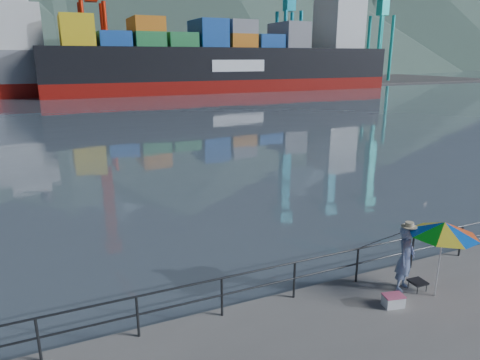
{
  "coord_description": "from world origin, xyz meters",
  "views": [
    {
      "loc": [
        -4.25,
        -6.74,
        6.02
      ],
      "look_at": [
        1.37,
        6.0,
        2.0
      ],
      "focal_mm": 32.0,
      "sensor_mm": 36.0,
      "label": 1
    }
  ],
  "objects_px": {
    "beach_umbrella": "(444,229)",
    "cooler_bag": "(393,301)",
    "fisherman": "(405,259)",
    "container_ship": "(235,58)"
  },
  "relations": [
    {
      "from": "beach_umbrella",
      "to": "cooler_bag",
      "type": "relative_size",
      "value": 4.23
    },
    {
      "from": "cooler_bag",
      "to": "fisherman",
      "type": "bearing_deg",
      "value": 45.7
    },
    {
      "from": "fisherman",
      "to": "cooler_bag",
      "type": "bearing_deg",
      "value": -170.31
    },
    {
      "from": "beach_umbrella",
      "to": "cooler_bag",
      "type": "height_order",
      "value": "beach_umbrella"
    },
    {
      "from": "fisherman",
      "to": "container_ship",
      "type": "xyz_separation_m",
      "value": [
        24.78,
        69.3,
        4.91
      ]
    },
    {
      "from": "fisherman",
      "to": "container_ship",
      "type": "relative_size",
      "value": 0.03
    },
    {
      "from": "fisherman",
      "to": "container_ship",
      "type": "height_order",
      "value": "container_ship"
    },
    {
      "from": "fisherman",
      "to": "beach_umbrella",
      "type": "height_order",
      "value": "beach_umbrella"
    },
    {
      "from": "cooler_bag",
      "to": "container_ship",
      "type": "distance_m",
      "value": 74.63
    },
    {
      "from": "fisherman",
      "to": "cooler_bag",
      "type": "distance_m",
      "value": 1.25
    }
  ]
}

